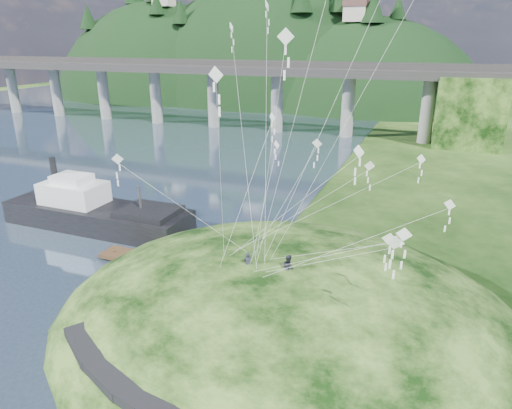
% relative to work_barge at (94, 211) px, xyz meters
% --- Properties ---
extents(ground, '(320.00, 320.00, 0.00)m').
position_rel_work_barge_xyz_m(ground, '(16.77, -10.83, -1.85)').
color(ground, black).
rests_on(ground, ground).
extents(grass_hill, '(36.00, 32.00, 13.00)m').
position_rel_work_barge_xyz_m(grass_hill, '(24.77, -8.83, -3.35)').
color(grass_hill, black).
rests_on(grass_hill, ground).
extents(footpath, '(22.29, 5.84, 0.83)m').
position_rel_work_barge_xyz_m(footpath, '(24.23, -20.58, 0.24)').
color(footpath, black).
rests_on(footpath, ground).
extents(bridge, '(160.00, 11.00, 15.00)m').
position_rel_work_barge_xyz_m(bridge, '(-9.69, 59.23, 7.86)').
color(bridge, '#2D2B2B').
rests_on(bridge, ground).
extents(far_ridge, '(153.00, 70.00, 94.50)m').
position_rel_work_barge_xyz_m(far_ridge, '(-26.81, 111.34, -9.28)').
color(far_ridge, black).
rests_on(far_ridge, ground).
extents(work_barge, '(21.06, 5.76, 7.37)m').
position_rel_work_barge_xyz_m(work_barge, '(0.00, 0.00, 0.00)').
color(work_barge, black).
rests_on(work_barge, ground).
extents(wooden_dock, '(14.27, 2.46, 1.02)m').
position_rel_work_barge_xyz_m(wooden_dock, '(12.82, -5.47, -1.40)').
color(wooden_dock, '#3A2718').
rests_on(wooden_dock, ground).
extents(kite_flyers, '(3.71, 1.21, 1.95)m').
position_rel_work_barge_xyz_m(kite_flyers, '(24.57, -10.45, 4.02)').
color(kite_flyers, '#262733').
rests_on(kite_flyers, ground).
extents(kite_swarm, '(21.10, 16.15, 19.77)m').
position_rel_work_barge_xyz_m(kite_swarm, '(27.10, -8.67, 13.15)').
color(kite_swarm, white).
rests_on(kite_swarm, ground).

